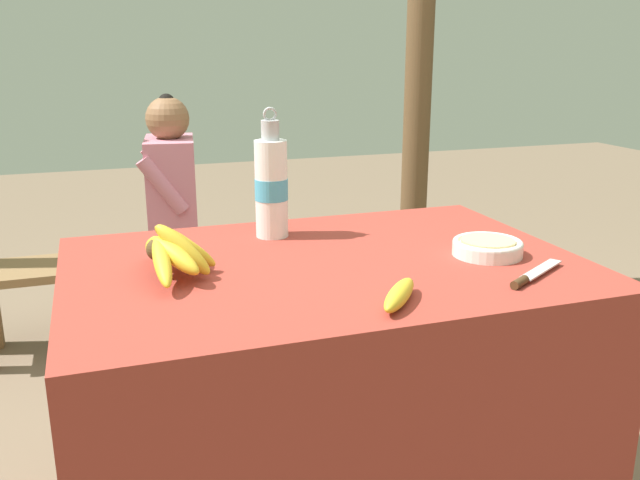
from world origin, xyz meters
name	(u,v)px	position (x,y,z in m)	size (l,w,h in m)	color
market_counter	(324,404)	(0.00, 0.00, 0.39)	(1.23, 0.85, 0.78)	maroon
banana_bunch_ripe	(172,250)	(-0.36, 0.01, 0.84)	(0.17, 0.32, 0.14)	#4C381E
serving_bowl	(488,246)	(0.40, -0.08, 0.80)	(0.17, 0.17, 0.04)	white
water_bottle	(271,186)	(-0.06, 0.26, 0.92)	(0.09, 0.09, 0.35)	white
loose_banana_front	(399,295)	(0.05, -0.31, 0.80)	(0.15, 0.17, 0.04)	gold
knife	(530,276)	(0.39, -0.28, 0.79)	(0.21, 0.14, 0.02)	#BCBCC1
wooden_bench	(178,265)	(-0.19, 1.45, 0.33)	(1.79, 0.32, 0.39)	brown
seated_vendor	(163,206)	(-0.25, 1.42, 0.62)	(0.43, 0.41, 1.09)	#564C60
banana_bunch_green	(289,229)	(0.33, 1.45, 0.45)	(0.16, 0.27, 0.13)	#4C381E
support_post_far	(419,56)	(1.09, 1.69, 1.23)	(0.14, 0.14, 2.46)	brown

